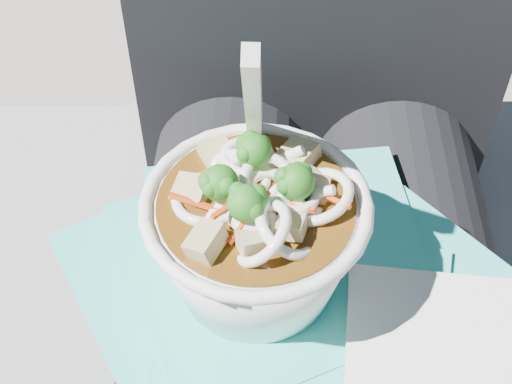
{
  "coord_description": "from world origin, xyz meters",
  "views": [
    {
      "loc": [
        -0.04,
        -0.28,
        1.03
      ],
      "look_at": [
        -0.05,
        0.02,
        0.7
      ],
      "focal_mm": 50.0,
      "sensor_mm": 36.0,
      "label": 1
    }
  ],
  "objects_px": {
    "person_body": "(318,249)",
    "plastic_bag": "(286,285)",
    "stone_ledge": "(300,371)",
    "lap": "(318,363)",
    "udon_bowl": "(256,230)"
  },
  "relations": [
    {
      "from": "plastic_bag",
      "to": "udon_bowl",
      "type": "height_order",
      "value": "udon_bowl"
    },
    {
      "from": "plastic_bag",
      "to": "person_body",
      "type": "bearing_deg",
      "value": 69.6
    },
    {
      "from": "lap",
      "to": "udon_bowl",
      "type": "bearing_deg",
      "value": 161.27
    },
    {
      "from": "person_body",
      "to": "plastic_bag",
      "type": "height_order",
      "value": "person_body"
    },
    {
      "from": "person_body",
      "to": "plastic_bag",
      "type": "relative_size",
      "value": 2.6
    },
    {
      "from": "lap",
      "to": "plastic_bag",
      "type": "distance_m",
      "value": 0.09
    },
    {
      "from": "lap",
      "to": "person_body",
      "type": "height_order",
      "value": "person_body"
    },
    {
      "from": "plastic_bag",
      "to": "lap",
      "type": "bearing_deg",
      "value": -28.37
    },
    {
      "from": "stone_ledge",
      "to": "lap",
      "type": "relative_size",
      "value": 2.08
    },
    {
      "from": "stone_ledge",
      "to": "person_body",
      "type": "distance_m",
      "value": 0.33
    },
    {
      "from": "plastic_bag",
      "to": "stone_ledge",
      "type": "bearing_deg",
      "value": 78.02
    },
    {
      "from": "lap",
      "to": "plastic_bag",
      "type": "bearing_deg",
      "value": 151.63
    },
    {
      "from": "stone_ledge",
      "to": "person_body",
      "type": "xyz_separation_m",
      "value": [
        0.0,
        -0.06,
        0.32
      ]
    },
    {
      "from": "udon_bowl",
      "to": "lap",
      "type": "bearing_deg",
      "value": -18.73
    },
    {
      "from": "person_body",
      "to": "udon_bowl",
      "type": "xyz_separation_m",
      "value": [
        -0.05,
        -0.08,
        0.12
      ]
    }
  ]
}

